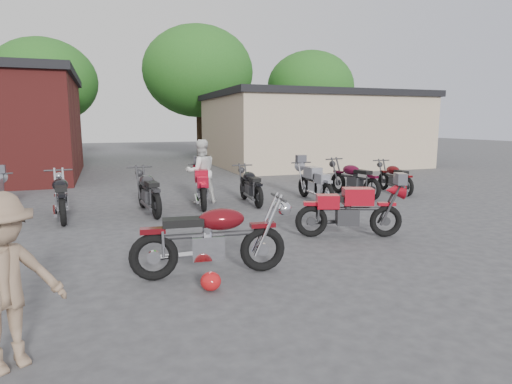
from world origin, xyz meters
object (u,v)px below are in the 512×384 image
object	(u,v)px
person_tan	(3,283)
row_bike_6	(314,181)
row_bike_3	(148,189)
helmet	(211,281)
row_bike_5	(250,184)
row_bike_2	(61,194)
sportbike	(351,208)
person_light	(201,172)
row_bike_4	(202,184)
row_bike_7	(354,177)
row_bike_8	(395,176)
vintage_motorcycle	(213,234)

from	to	relation	value
person_tan	row_bike_6	distance (m)	9.41
row_bike_3	helmet	bearing A→B (deg)	175.86
row_bike_5	row_bike_2	bearing A→B (deg)	96.74
sportbike	row_bike_3	xyz separation A→B (m)	(-3.53, 3.67, 0.02)
sportbike	person_light	distance (m)	4.99
person_light	row_bike_5	distance (m)	1.42
row_bike_4	row_bike_7	xyz separation A→B (m)	(4.72, -0.05, 0.01)
sportbike	row_bike_8	bearing A→B (deg)	64.10
row_bike_2	row_bike_5	xyz separation A→B (m)	(4.81, 0.37, -0.04)
row_bike_8	row_bike_4	bearing A→B (deg)	96.19
row_bike_2	row_bike_3	distance (m)	1.99
row_bike_3	row_bike_4	distance (m)	1.53
row_bike_8	person_tan	bearing A→B (deg)	131.94
person_light	row_bike_4	bearing A→B (deg)	75.06
row_bike_2	row_bike_4	xyz separation A→B (m)	(3.45, 0.47, -0.01)
person_light	row_bike_5	bearing A→B (deg)	153.57
row_bike_2	row_bike_8	bearing A→B (deg)	-93.06
sportbike	row_bike_6	world-z (taller)	sportbike
row_bike_2	row_bike_6	size ratio (longest dim) A/B	1.03
vintage_motorcycle	helmet	xyz separation A→B (m)	(-0.17, -0.55, -0.51)
sportbike	row_bike_5	world-z (taller)	sportbike
person_light	row_bike_7	distance (m)	4.67
row_bike_7	row_bike_4	bearing A→B (deg)	80.08
person_light	row_bike_6	distance (m)	3.25
person_light	row_bike_4	world-z (taller)	person_light
row_bike_2	row_bike_6	world-z (taller)	row_bike_2
row_bike_8	helmet	bearing A→B (deg)	134.01
row_bike_3	row_bike_7	size ratio (longest dim) A/B	0.99
row_bike_3	person_tan	bearing A→B (deg)	156.87
helmet	row_bike_2	distance (m)	5.89
row_bike_2	row_bike_8	size ratio (longest dim) A/B	1.09
helmet	row_bike_4	world-z (taller)	row_bike_4
row_bike_4	vintage_motorcycle	bearing A→B (deg)	178.17
vintage_motorcycle	person_light	size ratio (longest dim) A/B	1.24
sportbike	row_bike_2	world-z (taller)	row_bike_2
person_tan	row_bike_7	size ratio (longest dim) A/B	0.78
sportbike	person_tan	world-z (taller)	person_tan
sportbike	row_bike_6	distance (m)	3.96
row_bike_3	row_bike_4	world-z (taller)	row_bike_3
row_bike_5	person_light	bearing A→B (deg)	69.77
person_light	person_tan	size ratio (longest dim) A/B	1.08
row_bike_2	row_bike_8	xyz separation A→B (m)	(9.77, 0.55, -0.05)
helmet	row_bike_2	xyz separation A→B (m)	(-2.27, 5.42, 0.47)
vintage_motorcycle	sportbike	world-z (taller)	vintage_motorcycle
helmet	row_bike_5	world-z (taller)	row_bike_5
person_tan	row_bike_2	world-z (taller)	person_tan
sportbike	person_tan	size ratio (longest dim) A/B	1.23
person_light	person_tan	world-z (taller)	person_light
row_bike_2	row_bike_4	distance (m)	3.48
row_bike_2	row_bike_6	xyz separation A→B (m)	(6.67, 0.12, -0.02)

